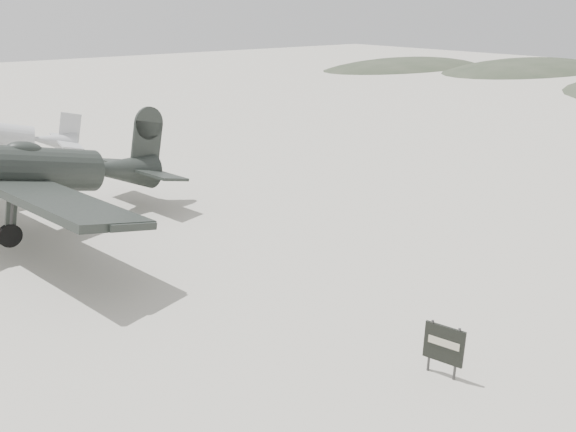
% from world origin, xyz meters
% --- Properties ---
extents(ground, '(160.00, 160.00, 0.00)m').
position_xyz_m(ground, '(0.00, 0.00, 0.00)').
color(ground, '#A29C90').
rests_on(ground, ground).
extents(hill_east_north, '(36.00, 18.00, 6.00)m').
position_xyz_m(hill_east_north, '(60.00, 28.00, 0.00)').
color(hill_east_north, '#2E3728').
rests_on(hill_east_north, ground).
extents(hill_northeast, '(32.00, 16.00, 5.20)m').
position_xyz_m(hill_northeast, '(50.00, 40.00, 0.00)').
color(hill_northeast, '#2E3728').
rests_on(hill_northeast, ground).
extents(lowwing_monoplane, '(9.52, 13.22, 4.24)m').
position_xyz_m(lowwing_monoplane, '(-5.07, 8.67, 2.24)').
color(lowwing_monoplane, black).
rests_on(lowwing_monoplane, ground).
extents(sign_board, '(0.32, 0.85, 1.26)m').
position_xyz_m(sign_board, '(-0.97, -5.17, 0.75)').
color(sign_board, '#333333').
rests_on(sign_board, ground).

